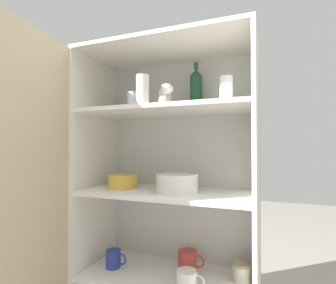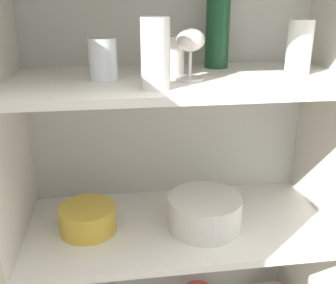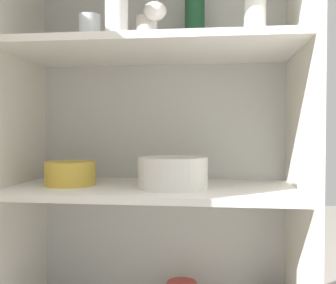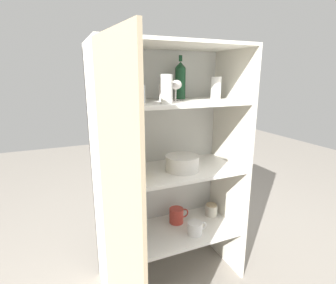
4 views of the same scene
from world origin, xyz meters
name	(u,v)px [view 2 (image 2 of 4)]	position (x,y,z in m)	size (l,w,h in m)	color
cupboard_back_panel	(169,195)	(0.00, 0.40, 0.73)	(0.87, 0.02, 1.46)	silver
cupboard_side_left	(24,242)	(-0.43, 0.20, 0.73)	(0.02, 0.43, 1.46)	silver
cupboard_side_right	(321,218)	(0.43, 0.20, 0.73)	(0.02, 0.43, 1.46)	silver
shelf_board_middle	(180,225)	(0.00, 0.20, 0.74)	(0.84, 0.39, 0.02)	white
shelf_board_upper	(181,81)	(0.00, 0.20, 1.16)	(0.84, 0.39, 0.02)	white
tumbler_glass_0	(103,59)	(-0.19, 0.19, 1.21)	(0.07, 0.07, 0.10)	white
tumbler_glass_1	(299,47)	(0.30, 0.19, 1.23)	(0.06, 0.06, 0.13)	white
tumbler_glass_2	(171,56)	(-0.02, 0.23, 1.21)	(0.07, 0.07, 0.10)	silver
tumbler_glass_3	(155,54)	(-0.08, 0.08, 1.24)	(0.06, 0.06, 0.15)	white
wine_glass_0	(190,44)	(0.01, 0.16, 1.25)	(0.07, 0.07, 0.12)	silver
wine_bottle	(218,25)	(0.12, 0.32, 1.28)	(0.06, 0.06, 0.26)	#194728
plate_stack_white	(205,212)	(0.06, 0.17, 0.80)	(0.20, 0.20, 0.09)	silver
mixing_bowl_large	(88,218)	(-0.25, 0.19, 0.79)	(0.15, 0.15, 0.07)	gold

